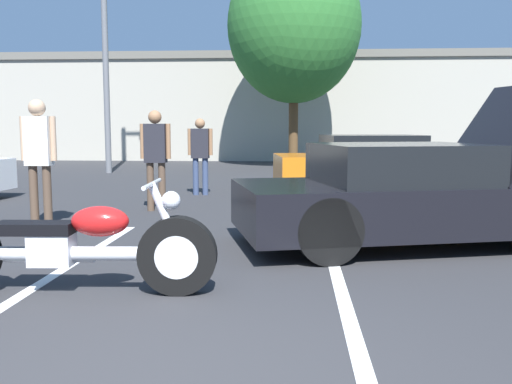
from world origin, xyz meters
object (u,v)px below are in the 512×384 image
object	(u,v)px
parked_car_mid_row	(377,165)
spectator_midground	(200,150)
light_pole	(106,13)
spectator_near_motorcycle	(156,151)
spectator_by_show_car	(39,151)
tree_background	(294,26)
motorcycle	(67,248)
show_car_hood_open	(412,195)

from	to	relation	value
parked_car_mid_row	spectator_midground	size ratio (longest dim) A/B	2.91
light_pole	parked_car_mid_row	world-z (taller)	light_pole
spectator_near_motorcycle	spectator_by_show_car	xyz separation A→B (m)	(-1.30, -1.58, 0.08)
tree_background	parked_car_mid_row	size ratio (longest dim) A/B	1.59
motorcycle	show_car_hood_open	xyz separation A→B (m)	(3.35, 2.26, 0.20)
parked_car_mid_row	spectator_near_motorcycle	world-z (taller)	spectator_near_motorcycle
tree_background	show_car_hood_open	bearing A→B (deg)	-83.46
parked_car_mid_row	spectator_by_show_car	distance (m)	7.10
tree_background	motorcycle	world-z (taller)	tree_background
motorcycle	show_car_hood_open	world-z (taller)	show_car_hood_open
show_car_hood_open	parked_car_mid_row	xyz separation A→B (m)	(0.38, 5.51, -0.01)
spectator_midground	tree_background	bearing A→B (deg)	76.46
motorcycle	show_car_hood_open	distance (m)	4.05
tree_background	spectator_by_show_car	size ratio (longest dim) A/B	4.05
tree_background	motorcycle	distance (m)	15.69
motorcycle	parked_car_mid_row	xyz separation A→B (m)	(3.73, 7.77, 0.19)
show_car_hood_open	tree_background	bearing A→B (deg)	82.21
spectator_by_show_car	spectator_midground	world-z (taller)	spectator_by_show_car
spectator_by_show_car	motorcycle	bearing A→B (deg)	-62.20
light_pole	motorcycle	world-z (taller)	light_pole
tree_background	show_car_hood_open	world-z (taller)	tree_background
light_pole	spectator_near_motorcycle	distance (m)	9.06
parked_car_mid_row	spectator_midground	world-z (taller)	spectator_midground
light_pole	parked_car_mid_row	xyz separation A→B (m)	(7.38, -4.59, -4.17)
show_car_hood_open	spectator_near_motorcycle	distance (m)	4.53
motorcycle	spectator_near_motorcycle	size ratio (longest dim) A/B	1.51
spectator_midground	parked_car_mid_row	bearing A→B (deg)	11.04
tree_background	spectator_by_show_car	bearing A→B (deg)	-106.97
spectator_by_show_car	spectator_near_motorcycle	bearing A→B (deg)	50.62
light_pole	parked_car_mid_row	bearing A→B (deg)	-31.89
show_car_hood_open	motorcycle	bearing A→B (deg)	-160.35
light_pole	spectator_near_motorcycle	bearing A→B (deg)	-66.75
motorcycle	spectator_by_show_car	size ratio (longest dim) A/B	1.41
parked_car_mid_row	spectator_by_show_car	xyz separation A→B (m)	(-5.42, -4.56, 0.49)
parked_car_mid_row	spectator_midground	distance (m)	3.83
light_pole	spectator_by_show_car	world-z (taller)	light_pole
tree_background	parked_car_mid_row	xyz separation A→B (m)	(1.83, -7.19, -4.16)
show_car_hood_open	spectator_by_show_car	xyz separation A→B (m)	(-5.04, 0.94, 0.48)
spectator_near_motorcycle	parked_car_mid_row	bearing A→B (deg)	35.90
motorcycle	spectator_near_motorcycle	world-z (taller)	spectator_near_motorcycle
spectator_by_show_car	spectator_midground	size ratio (longest dim) A/B	1.14
show_car_hood_open	parked_car_mid_row	size ratio (longest dim) A/B	0.96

